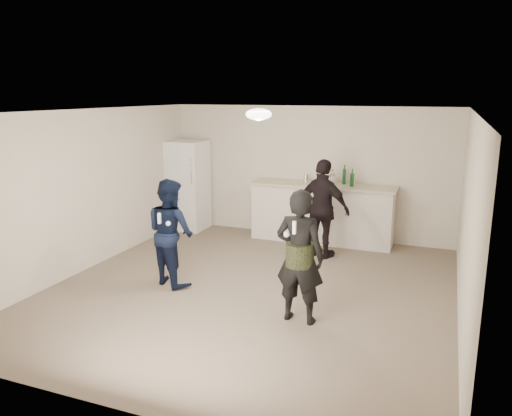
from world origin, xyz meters
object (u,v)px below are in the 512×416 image
(counter, at_px, (322,214))
(spectator, at_px, (323,209))
(fridge, at_px, (188,185))
(man, at_px, (171,232))
(shaker, at_px, (306,178))
(woman, at_px, (300,257))

(counter, relative_size, spectator, 1.55)
(fridge, bearing_deg, man, -66.04)
(counter, bearing_deg, spectator, -75.26)
(man, bearing_deg, fridge, -41.72)
(fridge, distance_m, shaker, 2.46)
(shaker, bearing_deg, counter, -6.46)
(counter, distance_m, spectator, 0.96)
(shaker, distance_m, spectator, 1.13)
(man, bearing_deg, shaker, -88.28)
(shaker, bearing_deg, spectator, -58.65)
(woman, bearing_deg, man, -10.59)
(counter, height_order, fridge, fridge)
(woman, bearing_deg, shaker, -72.05)
(fridge, relative_size, spectator, 1.07)
(shaker, height_order, spectator, spectator)
(counter, relative_size, man, 1.67)
(fridge, height_order, man, fridge)
(woman, height_order, spectator, spectator)
(fridge, bearing_deg, woman, -44.83)
(spectator, bearing_deg, man, 66.31)
(man, distance_m, spectator, 2.65)
(counter, relative_size, woman, 1.57)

